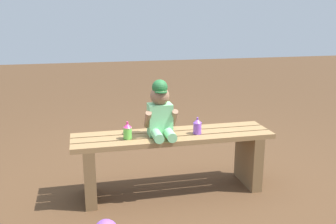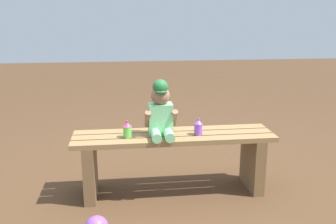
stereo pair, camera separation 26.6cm
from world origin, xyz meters
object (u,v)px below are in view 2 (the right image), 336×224
object	(u,v)px
park_bench	(174,153)
sippy_cup_right	(198,127)
child_figure	(161,112)
sippy_cup_left	(127,130)

from	to	relation	value
park_bench	sippy_cup_right	world-z (taller)	sippy_cup_right
child_figure	sippy_cup_left	distance (m)	0.27
park_bench	child_figure	distance (m)	0.34
child_figure	sippy_cup_right	world-z (taller)	child_figure
park_bench	sippy_cup_left	bearing A→B (deg)	-173.40
sippy_cup_left	sippy_cup_right	size ratio (longest dim) A/B	1.00
child_figure	sippy_cup_right	distance (m)	0.30
park_bench	child_figure	xyz separation A→B (m)	(-0.10, -0.02, 0.33)
sippy_cup_right	sippy_cup_left	bearing A→B (deg)	180.00
park_bench	sippy_cup_right	size ratio (longest dim) A/B	11.79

